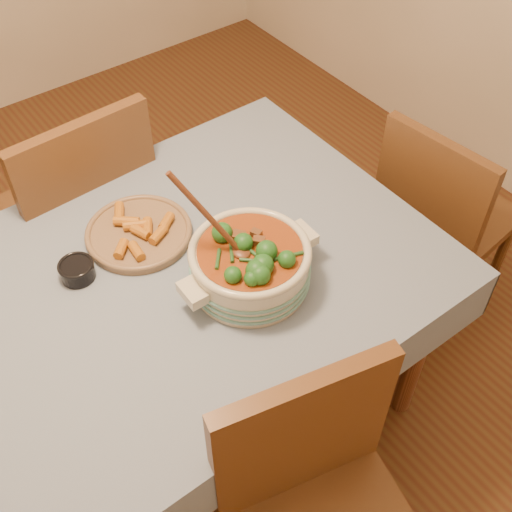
% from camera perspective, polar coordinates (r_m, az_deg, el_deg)
% --- Properties ---
extents(floor, '(4.50, 4.50, 0.00)m').
position_cam_1_polar(floor, '(2.39, -7.79, -14.81)').
color(floor, '#4E2716').
rests_on(floor, ground).
extents(dining_table, '(1.68, 1.08, 0.76)m').
position_cam_1_polar(dining_table, '(1.84, -9.87, -5.10)').
color(dining_table, brown).
rests_on(dining_table, floor).
extents(stew_casserole, '(0.41, 0.33, 0.39)m').
position_cam_1_polar(stew_casserole, '(1.70, -0.56, -0.54)').
color(stew_casserole, beige).
rests_on(stew_casserole, dining_table).
extents(condiment_bowl, '(0.12, 0.12, 0.05)m').
position_cam_1_polar(condiment_bowl, '(1.82, -15.65, -1.17)').
color(condiment_bowl, black).
rests_on(condiment_bowl, dining_table).
extents(fried_plate, '(0.36, 0.36, 0.05)m').
position_cam_1_polar(fried_plate, '(1.90, -10.40, 2.16)').
color(fried_plate, '#87664B').
rests_on(fried_plate, dining_table).
extents(chair_far, '(0.48, 0.48, 0.99)m').
position_cam_1_polar(chair_far, '(2.32, -15.04, 3.95)').
color(chair_far, brown).
rests_on(chair_far, floor).
extents(chair_near, '(0.54, 0.54, 0.96)m').
position_cam_1_polar(chair_near, '(1.68, 5.64, -21.66)').
color(chair_near, brown).
rests_on(chair_near, floor).
extents(chair_right, '(0.46, 0.46, 0.89)m').
position_cam_1_polar(chair_right, '(2.40, 15.94, 3.54)').
color(chair_right, brown).
rests_on(chair_right, floor).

